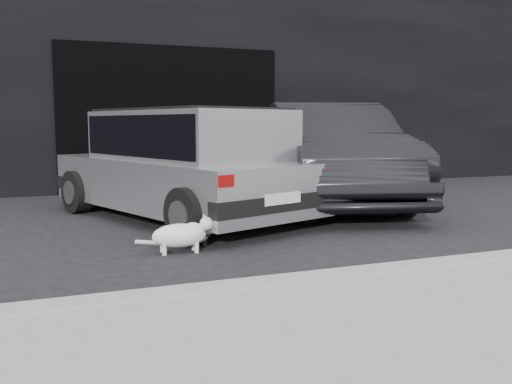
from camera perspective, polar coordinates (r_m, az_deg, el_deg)
name	(u,v)px	position (r m, az deg, el deg)	size (l,w,h in m)	color
ground	(169,233)	(6.49, -8.65, -4.05)	(80.00, 80.00, 0.00)	black
building_facade	(148,62)	(12.52, -10.72, 12.62)	(34.00, 4.00, 5.00)	black
garage_opening	(172,119)	(10.49, -8.43, 7.23)	(4.00, 0.10, 2.60)	black
curb	(376,276)	(4.51, 11.88, -8.20)	(18.00, 0.25, 0.12)	gray
sidewalk	(494,328)	(3.62, 22.70, -12.46)	(18.00, 2.20, 0.11)	gray
silver_hatchback	(184,159)	(7.30, -7.16, 3.25)	(2.87, 4.16, 1.40)	#A5A6A9
second_car	(328,154)	(8.68, 7.25, 3.83)	(1.63, 4.66, 1.54)	black
cat_siamese	(192,232)	(5.81, -6.42, -3.97)	(0.44, 0.81, 0.29)	beige
cat_white	(183,234)	(5.47, -7.31, -4.21)	(0.78, 0.29, 0.36)	white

